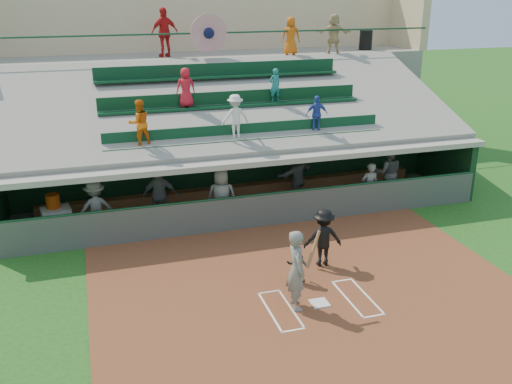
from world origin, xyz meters
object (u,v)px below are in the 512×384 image
object	(u,v)px
home_plate	(320,303)
white_table	(57,219)
water_cooler	(53,201)
catcher	(296,264)
trash_bin	(366,40)
batter_at_plate	(297,269)

from	to	relation	value
home_plate	white_table	xyz separation A→B (m)	(-6.28, 6.51, 0.39)
home_plate	white_table	size ratio (longest dim) A/B	0.49
home_plate	water_cooler	world-z (taller)	water_cooler
catcher	trash_bin	world-z (taller)	trash_bin
trash_bin	catcher	bearing A→B (deg)	-123.36
home_plate	batter_at_plate	xyz separation A→B (m)	(-0.61, 0.04, 1.00)
water_cooler	trash_bin	distance (m)	15.87
home_plate	catcher	bearing A→B (deg)	97.57
home_plate	catcher	distance (m)	1.35
white_table	trash_bin	distance (m)	16.02
white_table	catcher	bearing A→B (deg)	-50.52
trash_bin	home_plate	bearing A→B (deg)	-120.23
home_plate	batter_at_plate	distance (m)	1.17
white_table	water_cooler	size ratio (longest dim) A/B	1.99
batter_at_plate	trash_bin	world-z (taller)	trash_bin
batter_at_plate	water_cooler	bearing A→B (deg)	131.19
white_table	trash_bin	world-z (taller)	trash_bin
catcher	trash_bin	size ratio (longest dim) A/B	1.17
white_table	water_cooler	world-z (taller)	water_cooler
batter_at_plate	white_table	size ratio (longest dim) A/B	2.30
home_plate	batter_at_plate	size ratio (longest dim) A/B	0.21
home_plate	water_cooler	xyz separation A→B (m)	(-6.34, 6.59, 1.00)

